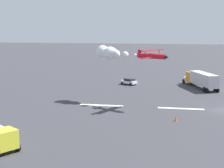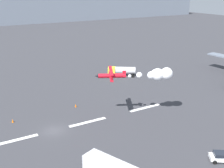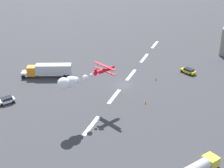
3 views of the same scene
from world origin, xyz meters
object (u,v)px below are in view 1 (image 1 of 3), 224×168
semi_truck_orange (201,79)px  followme_car_yellow (129,81)px  traffic_cone_far (176,119)px  stunt_biplane_red (113,53)px

semi_truck_orange → followme_car_yellow: 17.18m
followme_car_yellow → semi_truck_orange: bearing=174.3°
followme_car_yellow → traffic_cone_far: followme_car_yellow is taller
semi_truck_orange → followme_car_yellow: (17.04, -1.71, -1.31)m
stunt_biplane_red → traffic_cone_far: 19.40m
traffic_cone_far → followme_car_yellow: bearing=-70.3°
semi_truck_orange → traffic_cone_far: bearing=78.7°
stunt_biplane_red → followme_car_yellow: stunt_biplane_red is taller
semi_truck_orange → followme_car_yellow: semi_truck_orange is taller
followme_car_yellow → traffic_cone_far: (-11.15, 31.22, -0.44)m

